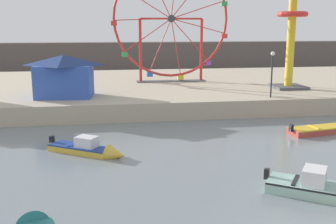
% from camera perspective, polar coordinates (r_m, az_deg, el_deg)
% --- Properties ---
extents(quay_promenade, '(110.00, 23.57, 1.35)m').
position_cam_1_polar(quay_promenade, '(40.93, 0.41, 3.44)').
color(quay_promenade, '#B7A88E').
rests_on(quay_promenade, ground_plane).
extents(distant_town_skyline, '(140.00, 3.00, 4.40)m').
position_cam_1_polar(distant_town_skyline, '(64.00, -3.06, 7.86)').
color(distant_town_skyline, '#564C47').
rests_on(distant_town_skyline, ground_plane).
extents(motorboat_mustard_yellow, '(4.39, 3.39, 1.25)m').
position_cam_1_polar(motorboat_mustard_yellow, '(22.10, -10.80, -5.19)').
color(motorboat_mustard_yellow, gold).
rests_on(motorboat_mustard_yellow, ground_plane).
extents(motorboat_seafoam, '(3.83, 3.29, 1.59)m').
position_cam_1_polar(motorboat_seafoam, '(17.68, 20.82, -10.03)').
color(motorboat_seafoam, '#93BCAD').
rests_on(motorboat_seafoam, ground_plane).
extents(motorboat_faded_red, '(5.70, 2.17, 1.17)m').
position_cam_1_polar(motorboat_faded_red, '(28.44, 22.27, -2.15)').
color(motorboat_faded_red, '#B24238').
rests_on(motorboat_faded_red, ground_plane).
extents(ferris_wheel_red_frame, '(11.52, 1.20, 11.84)m').
position_cam_1_polar(ferris_wheel_red_frame, '(40.33, 0.46, 12.75)').
color(ferris_wheel_red_frame, red).
rests_on(ferris_wheel_red_frame, quay_promenade).
extents(drop_tower_yellow_tower, '(2.80, 2.80, 14.32)m').
position_cam_1_polar(drop_tower_yellow_tower, '(37.38, 17.13, 12.54)').
color(drop_tower_yellow_tower, gold).
rests_on(drop_tower_yellow_tower, quay_promenade).
extents(carnival_booth_blue_tent, '(4.89, 3.81, 3.27)m').
position_cam_1_polar(carnival_booth_blue_tent, '(32.41, -14.44, 5.05)').
color(carnival_booth_blue_tent, '#3356B7').
rests_on(carnival_booth_blue_tent, quay_promenade).
extents(promenade_lamp_near, '(0.32, 0.32, 3.54)m').
position_cam_1_polar(promenade_lamp_near, '(32.08, 14.48, 6.14)').
color(promenade_lamp_near, '#2D2D33').
rests_on(promenade_lamp_near, quay_promenade).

